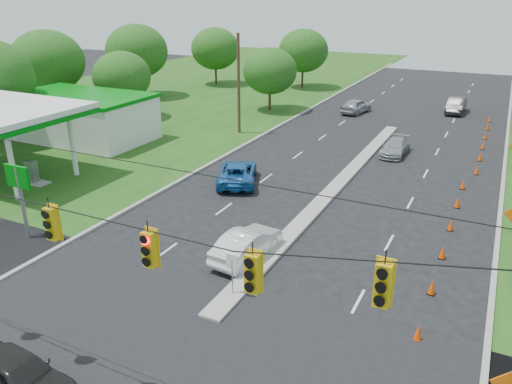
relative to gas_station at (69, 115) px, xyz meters
The scene contains 32 objects.
grass_left 6.87m from the gas_station, behind, with size 40.00×160.00×0.06m, color #1E4714.
curb_left 16.89m from the gas_station, 35.78° to the left, with size 0.25×110.00×0.16m, color gray.
curb_right 35.22m from the gas_station, 16.13° to the left, with size 0.25×110.00×0.16m, color gray.
median 23.79m from the gas_station, ahead, with size 1.00×34.00×0.18m, color gray.
median_sign 27.62m from the gas_station, 31.07° to the right, with size 0.55×0.06×2.05m.
signal_span 31.83m from the gas_station, 42.00° to the right, with size 25.60×0.32×9.00m.
utility_pole_far_left 14.93m from the gas_station, 41.21° to the left, with size 0.28×0.28×9.00m, color #422D1C.
gas_station is the anchor object (origin of this frame).
cone_1 34.29m from the gas_station, 23.68° to the right, with size 0.32×0.32×0.70m, color #FF4403.
cone_2 33.04m from the gas_station, 18.10° to the right, with size 0.32×0.32×0.70m, color #FF4403.
cone_3 32.13m from the gas_station, 12.14° to the right, with size 0.32×0.32×0.70m, color #FF4403.
cone_4 31.58m from the gas_station, ahead, with size 0.32×0.32×0.70m, color #FF4403.
cone_5 31.42m from the gas_station, ahead, with size 0.32×0.32×0.70m, color #FF4403.
cone_6 31.64m from the gas_station, ahead, with size 0.32×0.32×0.70m, color #FF4403.
cone_7 32.83m from the gas_station, 12.80° to the left, with size 0.32×0.32×0.70m, color #FF4403.
cone_8 33.77m from the gas_station, 18.61° to the left, with size 0.32×0.32×0.70m, color #FF4403.
cone_9 35.05m from the gas_station, 24.06° to the left, with size 0.32×0.32×0.70m, color #FF4403.
cone_10 36.61m from the gas_station, 29.07° to the left, with size 0.32×0.32×0.70m, color #FF4403.
cone_11 38.43m from the gas_station, 33.65° to the left, with size 0.32×0.32×0.70m, color #FF4403.
cone_12 40.47m from the gas_station, 37.78° to the left, with size 0.32×0.32×0.70m, color #FF4403.
tree_2 10.19m from the gas_station, 103.60° to the left, with size 5.88×5.88×6.86m.
tree_3 21.66m from the gas_station, 112.93° to the left, with size 7.56×7.56×8.82m.
tree_4 32.14m from the gas_station, 97.82° to the left, with size 6.72×6.72×7.84m.
tree_5 22.05m from the gas_station, 63.99° to the left, with size 5.88×5.88×6.86m.
tree_6 35.67m from the gas_station, 77.60° to the left, with size 6.72×6.72×7.84m.
tree_14 13.29m from the gas_station, 143.18° to the left, with size 7.56×7.56×8.82m.
black_sedan 30.08m from the gas_station, 47.89° to the right, with size 1.74×4.32×1.47m, color black.
white_sedan 25.21m from the gas_station, 25.80° to the right, with size 1.57×4.52×1.49m, color white.
blue_pickup 17.41m from the gas_station, ahead, with size 2.47×5.35×1.49m, color #1A59A5.
silver_car_far 27.36m from the gas_station, 20.20° to the left, with size 1.77×4.36×1.27m, color gray.
silver_car_oncoming 29.50m from the gas_station, 50.80° to the left, with size 1.85×4.60×1.57m, color #9695A5.
dark_car_receding 39.68m from the gas_station, 44.30° to the left, with size 1.72×4.92×1.62m, color #242424.
Camera 1 is at (9.07, -10.05, 12.26)m, focal length 35.00 mm.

